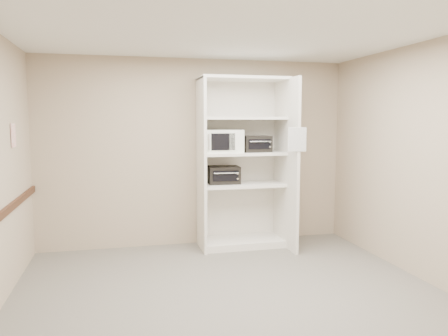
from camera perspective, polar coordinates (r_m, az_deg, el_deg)
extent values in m
cube|color=#645E55|center=(4.78, 0.76, -16.15)|extent=(4.50, 4.00, 0.01)
cube|color=white|center=(4.50, 0.81, 17.52)|extent=(4.50, 4.00, 0.01)
cube|color=tan|center=(6.39, -3.68, 2.02)|extent=(4.50, 0.02, 2.70)
cube|color=tan|center=(2.57, 11.97, -4.42)|extent=(4.50, 0.02, 2.70)
cube|color=tan|center=(5.45, 24.35, 0.75)|extent=(0.02, 4.00, 2.70)
cube|color=white|center=(6.09, -2.97, 0.40)|extent=(0.04, 0.60, 2.40)
cube|color=white|center=(6.28, 8.11, 0.53)|extent=(0.04, 0.90, 2.40)
cube|color=white|center=(6.52, 1.72, 0.80)|extent=(1.24, 0.02, 2.40)
cube|color=white|center=(6.47, 2.37, -9.64)|extent=(1.16, 0.56, 0.10)
cube|color=white|center=(6.29, 2.40, -2.17)|extent=(1.16, 0.56, 0.04)
cube|color=white|center=(6.24, 2.42, 1.93)|extent=(1.16, 0.56, 0.04)
cube|color=white|center=(6.22, 2.44, 6.52)|extent=(1.16, 0.56, 0.04)
cube|color=white|center=(6.25, 2.47, 11.57)|extent=(1.24, 0.60, 0.04)
cube|color=white|center=(6.13, -0.24, 3.54)|extent=(0.54, 0.41, 0.32)
cube|color=black|center=(6.25, 4.19, 3.15)|extent=(0.41, 0.31, 0.23)
cube|color=black|center=(6.24, -0.07, -0.90)|extent=(0.46, 0.35, 0.25)
cube|color=white|center=(5.83, 9.55, 3.69)|extent=(0.25, 0.02, 0.31)
cube|color=white|center=(5.42, -25.81, 3.86)|extent=(0.01, 0.19, 0.27)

